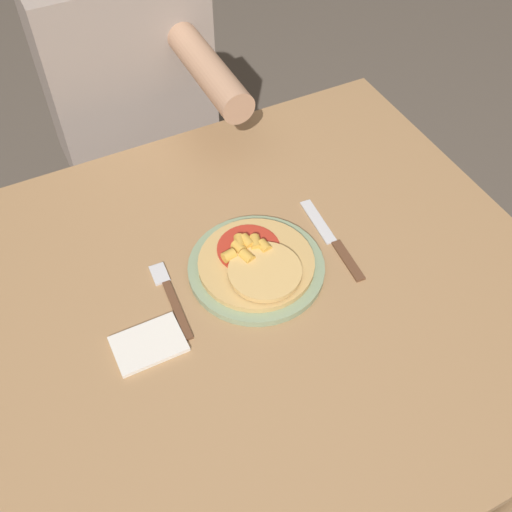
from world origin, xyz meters
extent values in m
plane|color=brown|center=(0.00, 0.00, 0.00)|extent=(8.00, 8.00, 0.00)
cube|color=#9E754C|center=(0.00, 0.00, 0.72)|extent=(1.02, 0.95, 0.03)
cylinder|color=#9E754C|center=(-0.45, 0.41, 0.35)|extent=(0.06, 0.06, 0.71)
cylinder|color=#9E754C|center=(0.45, 0.41, 0.35)|extent=(0.06, 0.06, 0.71)
cylinder|color=gray|center=(0.00, 0.05, 0.75)|extent=(0.25, 0.25, 0.01)
cylinder|color=tan|center=(0.00, 0.05, 0.76)|extent=(0.21, 0.21, 0.01)
cylinder|color=#B22D1E|center=(0.00, 0.08, 0.77)|extent=(0.12, 0.12, 0.00)
cylinder|color=tan|center=(0.00, 0.01, 0.77)|extent=(0.13, 0.13, 0.01)
cylinder|color=gold|center=(0.01, 0.08, 0.78)|extent=(0.03, 0.03, 0.02)
cylinder|color=gold|center=(0.02, 0.06, 0.78)|extent=(0.02, 0.02, 0.02)
cylinder|color=gold|center=(-0.04, 0.07, 0.78)|extent=(0.03, 0.02, 0.02)
cylinder|color=gold|center=(-0.02, 0.05, 0.78)|extent=(0.03, 0.03, 0.02)
cylinder|color=gold|center=(-0.01, 0.09, 0.78)|extent=(0.03, 0.03, 0.02)
cylinder|color=gold|center=(0.00, 0.08, 0.78)|extent=(0.02, 0.03, 0.02)
cylinder|color=gold|center=(-0.02, 0.08, 0.78)|extent=(0.02, 0.03, 0.02)
cube|color=brown|center=(-0.16, 0.03, 0.74)|extent=(0.02, 0.13, 0.00)
cube|color=silver|center=(-0.16, 0.11, 0.74)|extent=(0.03, 0.05, 0.00)
cube|color=brown|center=(0.16, -0.01, 0.74)|extent=(0.02, 0.10, 0.00)
cube|color=silver|center=(0.16, 0.10, 0.74)|extent=(0.03, 0.12, 0.00)
cube|color=silver|center=(-0.23, -0.02, 0.74)|extent=(0.12, 0.08, 0.01)
cylinder|color=#2D2D38|center=(-0.10, 0.73, 0.26)|extent=(0.11, 0.11, 0.52)
cylinder|color=#2D2D38|center=(0.07, 0.73, 0.26)|extent=(0.11, 0.11, 0.52)
cube|color=gray|center=(-0.02, 0.73, 0.77)|extent=(0.39, 0.22, 0.49)
cylinder|color=tan|center=(0.10, 0.47, 0.88)|extent=(0.07, 0.30, 0.07)
camera|label=1|loc=(-0.30, -0.56, 1.59)|focal=42.00mm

